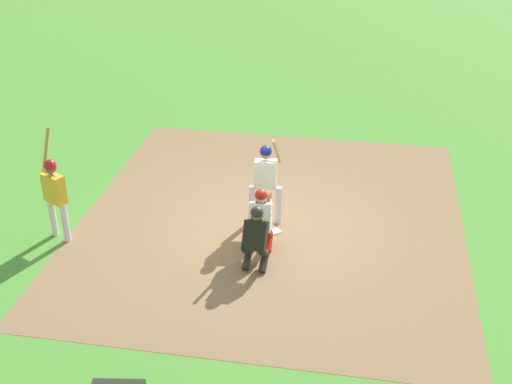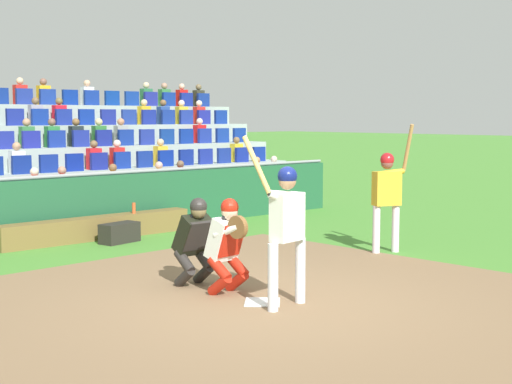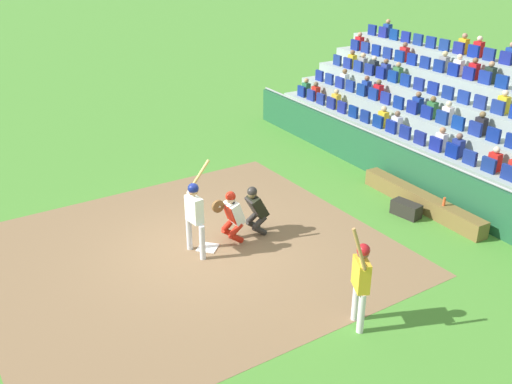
{
  "view_description": "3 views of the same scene",
  "coord_description": "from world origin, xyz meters",
  "px_view_note": "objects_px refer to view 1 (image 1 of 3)",
  "views": [
    {
      "loc": [
        2.32,
        -11.44,
        7.18
      ],
      "look_at": [
        -0.1,
        -0.55,
        1.18
      ],
      "focal_mm": 46.97,
      "sensor_mm": 36.0,
      "label": 1
    },
    {
      "loc": [
        6.18,
        6.71,
        2.35
      ],
      "look_at": [
        -0.36,
        -0.52,
        1.35
      ],
      "focal_mm": 51.65,
      "sensor_mm": 36.0,
      "label": 2
    },
    {
      "loc": [
        -10.58,
        4.88,
        6.75
      ],
      "look_at": [
        -0.41,
        -1.06,
        1.35
      ],
      "focal_mm": 40.55,
      "sensor_mm": 36.0,
      "label": 3
    }
  ],
  "objects_px": {
    "home_plate_umpire": "(256,236)",
    "catcher_crouching": "(261,216)",
    "on_deck_batter": "(54,190)",
    "home_plate_marker": "(267,230)",
    "batter_at_plate": "(266,176)"
  },
  "relations": [
    {
      "from": "home_plate_umpire",
      "to": "on_deck_batter",
      "type": "relative_size",
      "value": 0.57
    },
    {
      "from": "home_plate_marker",
      "to": "batter_at_plate",
      "type": "bearing_deg",
      "value": 105.74
    },
    {
      "from": "home_plate_marker",
      "to": "catcher_crouching",
      "type": "xyz_separation_m",
      "value": [
        0.02,
        -0.65,
        0.71
      ]
    },
    {
      "from": "home_plate_marker",
      "to": "on_deck_batter",
      "type": "relative_size",
      "value": 0.2
    },
    {
      "from": "home_plate_umpire",
      "to": "catcher_crouching",
      "type": "bearing_deg",
      "value": 93.53
    },
    {
      "from": "batter_at_plate",
      "to": "on_deck_batter",
      "type": "distance_m",
      "value": 4.16
    },
    {
      "from": "on_deck_batter",
      "to": "catcher_crouching",
      "type": "bearing_deg",
      "value": 6.9
    },
    {
      "from": "on_deck_batter",
      "to": "batter_at_plate",
      "type": "bearing_deg",
      "value": 20.64
    },
    {
      "from": "home_plate_marker",
      "to": "home_plate_umpire",
      "type": "relative_size",
      "value": 0.35
    },
    {
      "from": "home_plate_umpire",
      "to": "on_deck_batter",
      "type": "xyz_separation_m",
      "value": [
        -4.05,
        0.18,
        0.39
      ]
    },
    {
      "from": "batter_at_plate",
      "to": "catcher_crouching",
      "type": "distance_m",
      "value": 1.05
    },
    {
      "from": "batter_at_plate",
      "to": "home_plate_umpire",
      "type": "bearing_deg",
      "value": -84.68
    },
    {
      "from": "catcher_crouching",
      "to": "on_deck_batter",
      "type": "height_order",
      "value": "on_deck_batter"
    },
    {
      "from": "home_plate_marker",
      "to": "on_deck_batter",
      "type": "bearing_deg",
      "value": -164.05
    },
    {
      "from": "home_plate_marker",
      "to": "on_deck_batter",
      "type": "xyz_separation_m",
      "value": [
        -3.98,
        -1.14,
        1.07
      ]
    }
  ]
}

